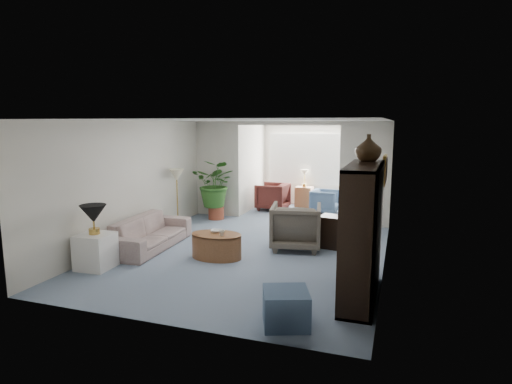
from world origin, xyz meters
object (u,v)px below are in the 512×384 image
at_px(table_lamp, 93,214).
at_px(sunroom_table, 304,197).
at_px(coffee_table, 217,246).
at_px(sunroom_chair_blue, 325,202).
at_px(coffee_bowl, 216,231).
at_px(coffee_cup, 222,233).
at_px(end_table, 96,251).
at_px(sofa, 150,233).
at_px(framed_picture, 386,170).
at_px(floor_lamp, 177,175).
at_px(ottoman, 286,308).
at_px(side_table_dark, 334,232).
at_px(wingback_chair, 296,226).
at_px(plant_pot, 216,213).
at_px(cabinet_urn, 368,148).
at_px(entertainment_cabinet, 362,232).
at_px(sunroom_chair_maroon, 273,196).

distance_m(table_lamp, sunroom_table, 6.88).
xyz_separation_m(coffee_table, sunroom_chair_blue, (1.21, 4.55, 0.10)).
xyz_separation_m(coffee_bowl, sunroom_table, (0.51, 5.20, -0.18)).
distance_m(coffee_cup, sunroom_table, 5.41).
bearing_deg(end_table, sunroom_table, 71.53).
distance_m(sofa, end_table, 1.36).
relative_size(sofa, table_lamp, 4.79).
distance_m(framed_picture, floor_lamp, 5.02).
bearing_deg(framed_picture, coffee_table, -174.74).
bearing_deg(coffee_cup, ottoman, -49.69).
xyz_separation_m(end_table, side_table_dark, (3.64, 2.55, 0.02)).
bearing_deg(sunroom_chair_blue, wingback_chair, -176.50).
bearing_deg(plant_pot, side_table_dark, -25.88).
bearing_deg(coffee_cup, sunroom_table, 86.69).
bearing_deg(floor_lamp, cabinet_urn, -27.53).
height_order(coffee_bowl, ottoman, coffee_bowl).
distance_m(end_table, coffee_cup, 2.16).
distance_m(framed_picture, cabinet_urn, 0.88).
distance_m(coffee_cup, wingback_chair, 1.58).
distance_m(table_lamp, coffee_bowl, 2.16).
height_order(sofa, side_table_dark, side_table_dark).
height_order(side_table_dark, sunroom_chair_blue, sunroom_chair_blue).
xyz_separation_m(coffee_cup, cabinet_urn, (2.52, -0.38, 1.59)).
relative_size(ottoman, sunroom_chair_blue, 0.76).
relative_size(framed_picture, entertainment_cabinet, 0.26).
bearing_deg(coffee_bowl, coffee_table, -63.43).
height_order(end_table, coffee_table, end_table).
distance_m(sunroom_chair_blue, sunroom_table, 1.06).
bearing_deg(entertainment_cabinet, wingback_chair, 125.08).
xyz_separation_m(floor_lamp, cabinet_urn, (4.51, -2.35, 0.84)).
height_order(framed_picture, sunroom_chair_maroon, framed_picture).
relative_size(side_table_dark, sunroom_chair_blue, 0.89).
bearing_deg(coffee_bowl, framed_picture, 3.24).
distance_m(coffee_bowl, sunroom_table, 5.23).
distance_m(coffee_table, plant_pot, 3.22).
bearing_deg(wingback_chair, entertainment_cabinet, 114.50).
height_order(framed_picture, sunroom_table, framed_picture).
relative_size(framed_picture, ottoman, 0.91).
height_order(floor_lamp, sunroom_table, floor_lamp).
relative_size(wingback_chair, sunroom_chair_maroon, 1.16).
xyz_separation_m(coffee_cup, sunroom_chair_blue, (1.06, 4.65, -0.17)).
height_order(coffee_table, cabinet_urn, cabinet_urn).
relative_size(sofa, plant_pot, 5.27).
bearing_deg(side_table_dark, coffee_bowl, -147.78).
distance_m(plant_pot, sunroom_chair_maroon, 1.93).
distance_m(end_table, coffee_bowl, 2.11).
xyz_separation_m(sunroom_chair_maroon, sunroom_table, (0.75, 0.75, -0.09)).
bearing_deg(sunroom_chair_blue, table_lamp, 156.17).
distance_m(table_lamp, entertainment_cabinet, 4.38).
relative_size(framed_picture, coffee_table, 0.53).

